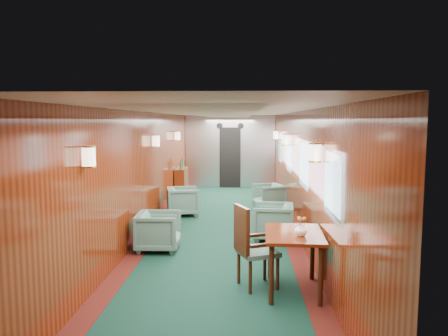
{
  "coord_description": "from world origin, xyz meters",
  "views": [
    {
      "loc": [
        0.43,
        -8.58,
        2.23
      ],
      "look_at": [
        0.0,
        1.28,
        1.15
      ],
      "focal_mm": 35.0,
      "sensor_mm": 36.0,
      "label": 1
    }
  ],
  "objects_px": {
    "dining_table": "(294,242)",
    "armchair_right_near": "(273,222)",
    "credenza": "(182,183)",
    "armchair_left_near": "(159,231)",
    "armchair_left_far": "(183,201)",
    "armchair_right_far": "(269,196)",
    "side_chair": "(251,244)"
  },
  "relations": [
    {
      "from": "side_chair",
      "to": "armchair_right_far",
      "type": "height_order",
      "value": "side_chair"
    },
    {
      "from": "dining_table",
      "to": "armchair_right_far",
      "type": "distance_m",
      "value": 5.38
    },
    {
      "from": "side_chair",
      "to": "armchair_left_near",
      "type": "relative_size",
      "value": 1.53
    },
    {
      "from": "side_chair",
      "to": "credenza",
      "type": "relative_size",
      "value": 0.98
    },
    {
      "from": "dining_table",
      "to": "armchair_left_far",
      "type": "height_order",
      "value": "dining_table"
    },
    {
      "from": "dining_table",
      "to": "side_chair",
      "type": "relative_size",
      "value": 0.97
    },
    {
      "from": "armchair_right_near",
      "to": "armchair_right_far",
      "type": "distance_m",
      "value": 2.86
    },
    {
      "from": "armchair_left_near",
      "to": "dining_table",
      "type": "bearing_deg",
      "value": -130.87
    },
    {
      "from": "side_chair",
      "to": "armchair_left_far",
      "type": "height_order",
      "value": "side_chair"
    },
    {
      "from": "armchair_left_near",
      "to": "armchair_right_near",
      "type": "height_order",
      "value": "armchair_right_near"
    },
    {
      "from": "armchair_right_near",
      "to": "armchair_left_near",
      "type": "bearing_deg",
      "value": -63.83
    },
    {
      "from": "credenza",
      "to": "armchair_right_near",
      "type": "bearing_deg",
      "value": -61.84
    },
    {
      "from": "credenza",
      "to": "armchair_left_far",
      "type": "relative_size",
      "value": 1.56
    },
    {
      "from": "credenza",
      "to": "armchair_left_far",
      "type": "distance_m",
      "value": 2.35
    },
    {
      "from": "side_chair",
      "to": "armchair_left_far",
      "type": "bearing_deg",
      "value": 86.18
    },
    {
      "from": "armchair_left_near",
      "to": "armchair_right_near",
      "type": "distance_m",
      "value": 2.15
    },
    {
      "from": "dining_table",
      "to": "armchair_right_near",
      "type": "distance_m",
      "value": 2.53
    },
    {
      "from": "side_chair",
      "to": "armchair_left_near",
      "type": "bearing_deg",
      "value": 110.84
    },
    {
      "from": "side_chair",
      "to": "armchair_right_near",
      "type": "distance_m",
      "value": 2.47
    },
    {
      "from": "dining_table",
      "to": "credenza",
      "type": "xyz_separation_m",
      "value": [
        -2.44,
        6.87,
        -0.22
      ]
    },
    {
      "from": "side_chair",
      "to": "armchair_left_near",
      "type": "height_order",
      "value": "side_chair"
    },
    {
      "from": "credenza",
      "to": "armchair_right_far",
      "type": "xyz_separation_m",
      "value": [
        2.43,
        -1.5,
        -0.13
      ]
    },
    {
      "from": "credenza",
      "to": "armchair_right_far",
      "type": "bearing_deg",
      "value": -31.78
    },
    {
      "from": "armchair_right_near",
      "to": "armchair_right_far",
      "type": "xyz_separation_m",
      "value": [
        0.09,
        2.86,
        -0.02
      ]
    },
    {
      "from": "dining_table",
      "to": "armchair_right_near",
      "type": "height_order",
      "value": "dining_table"
    },
    {
      "from": "armchair_left_near",
      "to": "armchair_right_far",
      "type": "bearing_deg",
      "value": -31.53
    },
    {
      "from": "dining_table",
      "to": "armchair_left_far",
      "type": "distance_m",
      "value": 5.02
    },
    {
      "from": "armchair_left_near",
      "to": "armchair_left_far",
      "type": "xyz_separation_m",
      "value": [
        0.04,
        2.82,
        0.0
      ]
    },
    {
      "from": "credenza",
      "to": "armchair_right_near",
      "type": "relative_size",
      "value": 1.52
    },
    {
      "from": "credenza",
      "to": "armchair_left_near",
      "type": "height_order",
      "value": "credenza"
    },
    {
      "from": "armchair_right_near",
      "to": "credenza",
      "type": "bearing_deg",
      "value": -146.57
    },
    {
      "from": "armchair_right_far",
      "to": "dining_table",
      "type": "bearing_deg",
      "value": -21.69
    }
  ]
}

